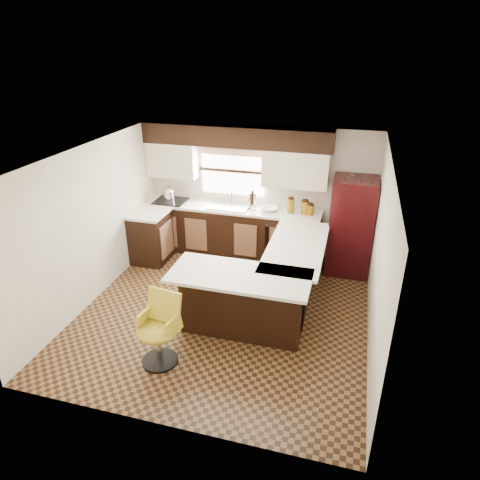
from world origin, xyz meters
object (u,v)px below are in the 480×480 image
(refrigerator, at_px, (351,226))
(bar_chair, at_px, (157,331))
(peninsula_return, at_px, (243,302))
(peninsula_long, at_px, (292,273))

(refrigerator, height_order, bar_chair, refrigerator)
(peninsula_return, xyz_separation_m, refrigerator, (1.34, 2.16, 0.40))
(peninsula_return, height_order, refrigerator, refrigerator)
(peninsula_long, distance_m, refrigerator, 1.49)
(peninsula_long, distance_m, peninsula_return, 1.11)
(peninsula_long, bearing_deg, peninsula_return, -118.30)
(refrigerator, bearing_deg, bar_chair, -125.24)
(bar_chair, bearing_deg, refrigerator, 63.17)
(bar_chair, bearing_deg, peninsula_long, 62.79)
(bar_chair, bearing_deg, peninsula_return, 56.39)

